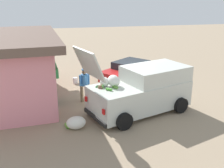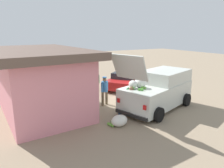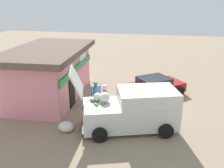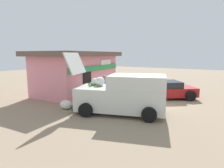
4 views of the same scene
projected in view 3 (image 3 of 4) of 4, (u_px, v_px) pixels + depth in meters
name	position (u px, v px, depth m)	size (l,w,h in m)	color
ground_plane	(138.00, 104.00, 13.63)	(60.00, 60.00, 0.00)	gray
storefront_bar	(50.00, 72.00, 14.15)	(7.46, 4.73, 3.16)	pink
delivery_van	(133.00, 109.00, 10.75)	(3.30, 5.17, 3.05)	silver
parked_sedan	(154.00, 86.00, 14.79)	(3.85, 4.20, 1.17)	maroon
vendor_standing	(96.00, 93.00, 12.82)	(0.45, 0.52, 1.60)	#726047
customer_bending	(91.00, 107.00, 11.22)	(0.77, 0.70, 1.45)	navy
unloaded_banana_pile	(66.00, 127.00, 10.72)	(0.79, 0.84, 0.49)	silver
paint_bucket	(105.00, 88.00, 15.70)	(0.28, 0.28, 0.34)	silver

